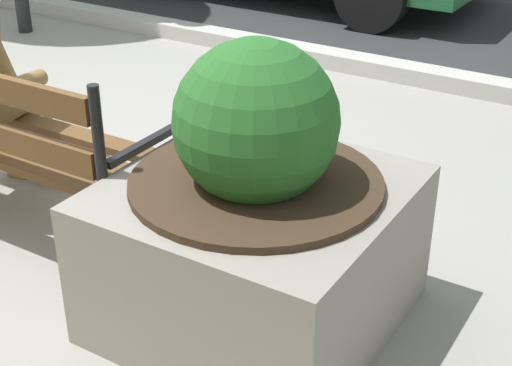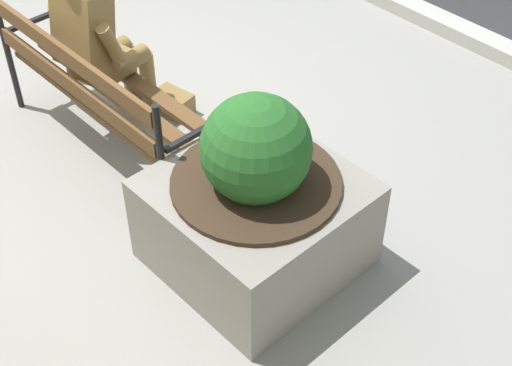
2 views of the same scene
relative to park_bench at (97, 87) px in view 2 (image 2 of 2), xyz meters
name	(u,v)px [view 2 (image 2 of 2)]	position (x,y,z in m)	size (l,w,h in m)	color
ground_plane	(104,133)	(-0.20, 0.10, -0.54)	(80.00, 80.00, 0.00)	gray
park_bench	(97,87)	(0.00, 0.00, 0.00)	(1.80, 0.53, 0.95)	brown
bronze_statue_seated	(105,47)	(-0.19, 0.21, 0.12)	(0.60, 0.83, 1.37)	olive
concrete_planter	(256,205)	(1.41, 0.08, -0.11)	(1.04, 1.04, 1.14)	gray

